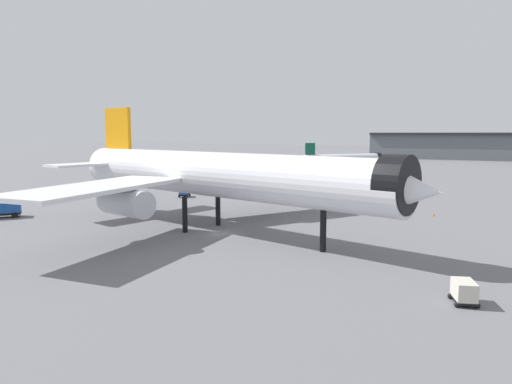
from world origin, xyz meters
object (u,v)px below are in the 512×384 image
(airliner_far_taxiway, at_px, (342,159))
(traffic_cone_near_nose, at_px, (433,214))
(baggage_cart_trailing, at_px, (464,291))
(airliner_near_gate, at_px, (213,175))
(traffic_cone_wingtip, at_px, (319,199))
(service_truck_front, at_px, (1,208))
(baggage_tug_wing, at_px, (184,192))

(airliner_far_taxiway, height_order, traffic_cone_near_nose, airliner_far_taxiway)
(baggage_cart_trailing, relative_size, traffic_cone_near_nose, 4.82)
(airliner_near_gate, bearing_deg, baggage_cart_trailing, -10.85)
(traffic_cone_wingtip, bearing_deg, airliner_far_taxiway, 104.39)
(service_truck_front, height_order, baggage_cart_trailing, service_truck_front)
(airliner_far_taxiway, relative_size, baggage_tug_wing, 8.27)
(service_truck_front, distance_m, traffic_cone_near_nose, 69.04)
(baggage_tug_wing, relative_size, traffic_cone_near_nose, 6.21)
(baggage_cart_trailing, bearing_deg, service_truck_front, -115.29)
(traffic_cone_near_nose, height_order, traffic_cone_wingtip, traffic_cone_wingtip)
(service_truck_front, bearing_deg, traffic_cone_near_nose, -20.91)
(baggage_cart_trailing, height_order, traffic_cone_wingtip, baggage_cart_trailing)
(airliner_near_gate, height_order, service_truck_front, airliner_near_gate)
(airliner_near_gate, bearing_deg, baggage_tug_wing, 145.56)
(airliner_far_taxiway, distance_m, traffic_cone_near_nose, 84.53)
(baggage_cart_trailing, bearing_deg, airliner_near_gate, -132.99)
(traffic_cone_near_nose, bearing_deg, airliner_far_taxiway, 117.95)
(airliner_far_taxiway, xyz_separation_m, baggage_tug_wing, (-9.63, -75.36, -3.48))
(baggage_tug_wing, distance_m, baggage_cart_trailing, 69.31)
(airliner_near_gate, relative_size, baggage_tug_wing, 17.00)
(baggage_tug_wing, relative_size, baggage_cart_trailing, 1.29)
(baggage_tug_wing, xyz_separation_m, baggage_cart_trailing, (56.94, -39.51, 0.00))
(airliner_near_gate, xyz_separation_m, service_truck_front, (-35.23, -7.56, -6.05))
(service_truck_front, distance_m, baggage_cart_trailing, 68.03)
(airliner_far_taxiway, bearing_deg, traffic_cone_wingtip, -126.51)
(airliner_far_taxiway, bearing_deg, airliner_near_gate, -132.58)
(service_truck_front, xyz_separation_m, baggage_cart_trailing, (67.75, -6.20, -0.61))
(traffic_cone_wingtip, bearing_deg, baggage_cart_trailing, -57.52)
(airliner_far_taxiway, relative_size, baggage_cart_trailing, 10.65)
(airliner_far_taxiway, distance_m, baggage_tug_wing, 76.05)
(airliner_near_gate, distance_m, baggage_cart_trailing, 35.94)
(airliner_near_gate, xyz_separation_m, baggage_cart_trailing, (32.52, -13.76, -6.66))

